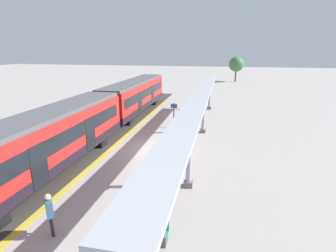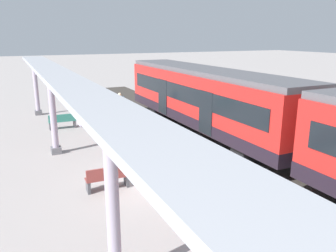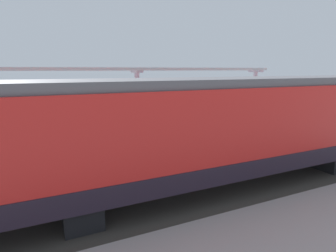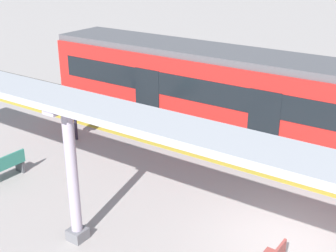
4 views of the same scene
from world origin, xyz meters
name	(u,v)px [view 2 (image 2 of 4)]	position (x,y,z in m)	size (l,w,h in m)	color
ground_plane	(155,180)	(0.00, 0.00, 0.00)	(176.00, 176.00, 0.00)	#A09895
tactile_edge_strip	(225,166)	(-3.11, 0.00, 0.00)	(0.39, 34.10, 0.01)	gold
trackbed	(260,160)	(-4.90, 0.00, 0.00)	(3.20, 46.10, 0.01)	#38332D
train_near_carriage	(203,99)	(-4.90, -4.77, 1.83)	(2.65, 14.28, 3.48)	red
canopy_pillar_nearest	(36,87)	(2.85, -13.10, 1.87)	(1.10, 0.44, 3.68)	slate
canopy_pillar_second	(53,113)	(2.85, -4.59, 1.87)	(1.10, 0.44, 3.68)	slate
canopy_pillar_third	(113,204)	(2.85, 4.52, 1.87)	(1.10, 0.44, 3.68)	slate
canopy_beam	(68,83)	(2.85, 0.17, 3.76)	(1.20, 27.34, 0.16)	#A8AAB2
bench_mid_platform	(62,121)	(1.93, -8.77, 0.44)	(1.51, 0.48, 0.86)	#318270
bench_far_end	(108,178)	(1.75, 0.03, 0.44)	(1.51, 0.48, 0.86)	brown
platform_info_sign	(246,219)	(0.20, 5.42, 1.33)	(0.56, 0.10, 2.20)	#4C4C51
passenger_waiting_near_edge	(120,103)	(-1.65, -9.26, 1.09)	(0.51, 0.52, 1.74)	#282030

